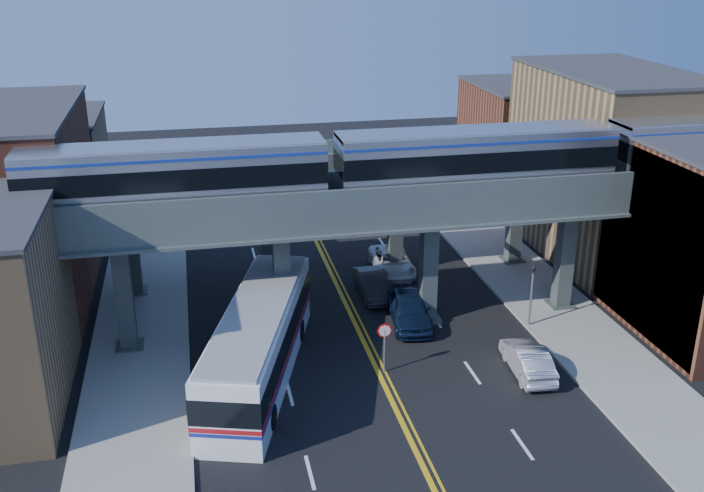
{
  "coord_description": "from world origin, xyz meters",
  "views": [
    {
      "loc": [
        -8.2,
        -29.52,
        19.59
      ],
      "look_at": [
        -0.35,
        7.55,
        4.94
      ],
      "focal_mm": 40.0,
      "sensor_mm": 36.0,
      "label": 1
    }
  ],
  "objects": [
    {
      "name": "building_west_b",
      "position": [
        -18.5,
        16.0,
        5.5
      ],
      "size": [
        8.0,
        14.0,
        11.0
      ],
      "primitive_type": "cube",
      "color": "brown",
      "rests_on": "ground"
    },
    {
      "name": "car_lane_b",
      "position": [
        1.8,
        11.74,
        0.72
      ],
      "size": [
        1.57,
        4.41,
        1.45
      ],
      "primitive_type": "imported",
      "rotation": [
        0.0,
        0.0,
        -0.01
      ],
      "color": "#2E2F31",
      "rests_on": "ground"
    },
    {
      "name": "traffic_signal",
      "position": [
        9.2,
        6.0,
        2.3
      ],
      "size": [
        0.15,
        0.18,
        4.1
      ],
      "color": "slate",
      "rests_on": "ground"
    },
    {
      "name": "transit_bus",
      "position": [
        -5.68,
        3.87,
        1.8
      ],
      "size": [
        6.87,
        13.89,
        3.51
      ],
      "rotation": [
        0.0,
        0.0,
        1.27
      ],
      "color": "white",
      "rests_on": "ground"
    },
    {
      "name": "building_east_c",
      "position": [
        18.5,
        29.0,
        4.5
      ],
      "size": [
        8.0,
        10.0,
        9.0
      ],
      "primitive_type": "cube",
      "color": "brown",
      "rests_on": "ground"
    },
    {
      "name": "sidewalk_east",
      "position": [
        11.5,
        10.0,
        0.08
      ],
      "size": [
        5.0,
        70.0,
        0.16
      ],
      "primitive_type": "cube",
      "color": "gray",
      "rests_on": "ground"
    },
    {
      "name": "car_parked_curb",
      "position": [
        7.09,
        1.45,
        0.73
      ],
      "size": [
        1.89,
        4.53,
        1.46
      ],
      "primitive_type": "imported",
      "rotation": [
        0.0,
        0.0,
        3.06
      ],
      "color": "#ACACB0",
      "rests_on": "ground"
    },
    {
      "name": "stop_sign",
      "position": [
        0.3,
        3.0,
        1.76
      ],
      "size": [
        0.76,
        0.09,
        2.63
      ],
      "color": "slate",
      "rests_on": "ground"
    },
    {
      "name": "elevated_viaduct_far",
      "position": [
        0.0,
        15.0,
        6.47
      ],
      "size": [
        52.0,
        3.6,
        7.4
      ],
      "color": "#46514E",
      "rests_on": "ground"
    },
    {
      "name": "sidewalk_west",
      "position": [
        -11.5,
        10.0,
        0.08
      ],
      "size": [
        5.0,
        70.0,
        0.16
      ],
      "primitive_type": "cube",
      "color": "gray",
      "rests_on": "ground"
    },
    {
      "name": "building_west_c",
      "position": [
        -18.5,
        29.0,
        4.0
      ],
      "size": [
        8.0,
        10.0,
        8.0
      ],
      "primitive_type": "cube",
      "color": "#92744B",
      "rests_on": "ground"
    },
    {
      "name": "mural_panel",
      "position": [
        14.55,
        4.0,
        4.75
      ],
      "size": [
        0.1,
        9.5,
        9.5
      ],
      "primitive_type": "cube",
      "color": "teal",
      "rests_on": "ground"
    },
    {
      "name": "building_east_b",
      "position": [
        18.5,
        16.0,
        6.0
      ],
      "size": [
        8.0,
        14.0,
        12.0
      ],
      "primitive_type": "cube",
      "color": "#92744B",
      "rests_on": "ground"
    },
    {
      "name": "car_lane_d",
      "position": [
        1.8,
        25.58,
        0.87
      ],
      "size": [
        2.89,
        6.17,
        1.74
      ],
      "primitive_type": "imported",
      "rotation": [
        0.0,
        0.0,
        -0.08
      ],
      "color": "silver",
      "rests_on": "ground"
    },
    {
      "name": "car_lane_a",
      "position": [
        2.93,
        7.84,
        0.88
      ],
      "size": [
        2.66,
        5.38,
        1.76
      ],
      "primitive_type": "imported",
      "rotation": [
        0.0,
        0.0,
        -0.11
      ],
      "color": "#0E1B36",
      "rests_on": "ground"
    },
    {
      "name": "transit_train",
      "position": [
        6.34,
        8.0,
        9.19
      ],
      "size": [
        45.3,
        2.84,
        3.3
      ],
      "color": "black",
      "rests_on": "elevated_viaduct_near"
    },
    {
      "name": "car_lane_c",
      "position": [
        3.83,
        15.01,
        0.71
      ],
      "size": [
        2.63,
        5.23,
        1.42
      ],
      "primitive_type": "imported",
      "rotation": [
        0.0,
        0.0,
        -0.05
      ],
      "color": "white",
      "rests_on": "ground"
    },
    {
      "name": "elevated_viaduct_near",
      "position": [
        0.0,
        8.0,
        6.47
      ],
      "size": [
        52.0,
        3.6,
        7.4
      ],
      "color": "#46514E",
      "rests_on": "ground"
    },
    {
      "name": "ground",
      "position": [
        0.0,
        0.0,
        0.0
      ],
      "size": [
        120.0,
        120.0,
        0.0
      ],
      "primitive_type": "plane",
      "color": "black",
      "rests_on": "ground"
    }
  ]
}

